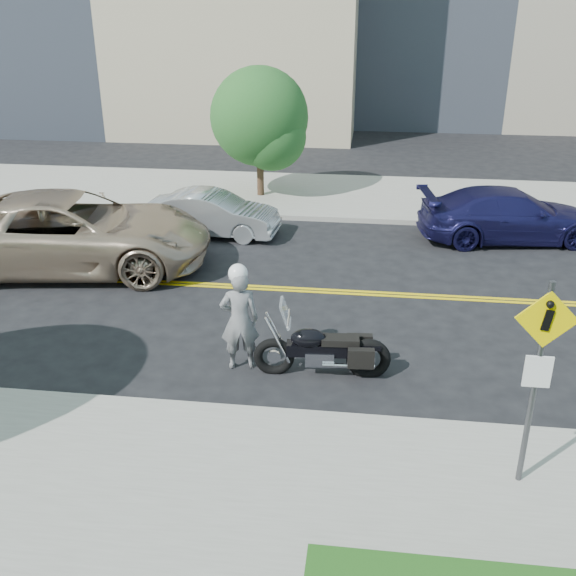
% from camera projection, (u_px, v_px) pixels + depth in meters
% --- Properties ---
extents(ground_plane, '(120.00, 120.00, 0.00)m').
position_uv_depth(ground_plane, '(280.00, 289.00, 15.60)').
color(ground_plane, black).
rests_on(ground_plane, ground).
extents(sidewalk_near, '(60.00, 5.00, 0.15)m').
position_uv_depth(sidewalk_near, '(203.00, 517.00, 8.78)').
color(sidewalk_near, '#9E9B91').
rests_on(sidewalk_near, ground_plane).
extents(sidewalk_far, '(60.00, 5.00, 0.15)m').
position_uv_depth(sidewalk_far, '(311.00, 195.00, 22.36)').
color(sidewalk_far, '#9E9B91').
rests_on(sidewalk_far, ground_plane).
extents(pedestrian_sign, '(0.78, 0.08, 3.00)m').
position_uv_depth(pedestrian_sign, '(538.00, 367.00, 8.61)').
color(pedestrian_sign, '#4C4C51').
rests_on(pedestrian_sign, sidewalk_near).
extents(motorcyclist, '(0.78, 0.60, 2.04)m').
position_uv_depth(motorcyclist, '(239.00, 317.00, 12.01)').
color(motorcyclist, '#A1A2A6').
rests_on(motorcyclist, ground).
extents(motorcycle, '(2.41, 0.89, 1.44)m').
position_uv_depth(motorcycle, '(323.00, 339.00, 11.89)').
color(motorcycle, black).
rests_on(motorcycle, ground).
extents(suv, '(7.08, 4.00, 1.87)m').
position_uv_depth(suv, '(72.00, 232.00, 16.41)').
color(suv, tan).
rests_on(suv, ground).
extents(parked_car_silver, '(3.82, 1.62, 1.23)m').
position_uv_depth(parked_car_silver, '(212.00, 214.00, 18.78)').
color(parked_car_silver, '#ACB0B4').
rests_on(parked_car_silver, ground).
extents(parked_car_blue, '(5.15, 2.70, 1.42)m').
position_uv_depth(parked_car_blue, '(509.00, 215.00, 18.36)').
color(parked_car_blue, '#1B194C').
rests_on(parked_car_blue, ground).
extents(tree_far_a, '(3.09, 3.09, 4.23)m').
position_uv_depth(tree_far_a, '(259.00, 117.00, 21.12)').
color(tree_far_a, '#382619').
rests_on(tree_far_a, ground).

